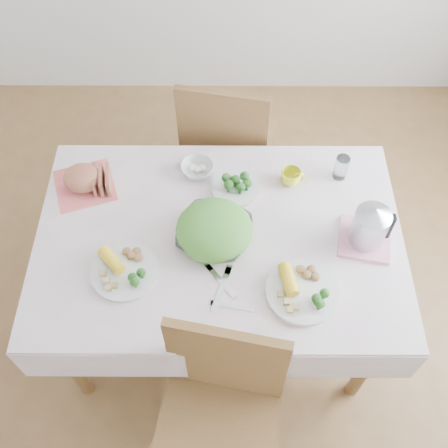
{
  "coord_description": "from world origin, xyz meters",
  "views": [
    {
      "loc": [
        0.03,
        -1.17,
        2.55
      ],
      "look_at": [
        0.02,
        0.02,
        0.82
      ],
      "focal_mm": 42.0,
      "sensor_mm": 36.0,
      "label": 1
    }
  ],
  "objects_px": {
    "chair_near": "(216,438)",
    "salad_bowl": "(214,234)",
    "dining_table": "(220,281)",
    "yellow_mug": "(291,177)",
    "electric_kettle": "(371,223)",
    "chair_far": "(230,145)",
    "dinner_plate_left": "(125,272)",
    "dinner_plate_right": "(302,292)"
  },
  "relations": [
    {
      "from": "dinner_plate_right",
      "to": "salad_bowl",
      "type": "bearing_deg",
      "value": 143.7
    },
    {
      "from": "chair_far",
      "to": "yellow_mug",
      "type": "xyz_separation_m",
      "value": [
        0.26,
        -0.5,
        0.33
      ]
    },
    {
      "from": "dinner_plate_left",
      "to": "chair_far",
      "type": "bearing_deg",
      "value": 66.8
    },
    {
      "from": "dinner_plate_left",
      "to": "electric_kettle",
      "type": "relative_size",
      "value": 1.35
    },
    {
      "from": "chair_near",
      "to": "chair_far",
      "type": "relative_size",
      "value": 0.99
    },
    {
      "from": "yellow_mug",
      "to": "dining_table",
      "type": "bearing_deg",
      "value": -137.26
    },
    {
      "from": "dining_table",
      "to": "dinner_plate_right",
      "type": "relative_size",
      "value": 4.99
    },
    {
      "from": "yellow_mug",
      "to": "electric_kettle",
      "type": "xyz_separation_m",
      "value": [
        0.28,
        -0.3,
        0.09
      ]
    },
    {
      "from": "salad_bowl",
      "to": "electric_kettle",
      "type": "xyz_separation_m",
      "value": [
        0.61,
        -0.0,
        0.09
      ]
    },
    {
      "from": "dining_table",
      "to": "dinner_plate_right",
      "type": "height_order",
      "value": "dinner_plate_right"
    },
    {
      "from": "salad_bowl",
      "to": "dining_table",
      "type": "bearing_deg",
      "value": 33.66
    },
    {
      "from": "chair_near",
      "to": "salad_bowl",
      "type": "xyz_separation_m",
      "value": [
        -0.01,
        0.71,
        0.33
      ]
    },
    {
      "from": "chair_far",
      "to": "salad_bowl",
      "type": "distance_m",
      "value": 0.87
    },
    {
      "from": "dinner_plate_right",
      "to": "chair_far",
      "type": "bearing_deg",
      "value": 104.37
    },
    {
      "from": "salad_bowl",
      "to": "electric_kettle",
      "type": "height_order",
      "value": "electric_kettle"
    },
    {
      "from": "chair_far",
      "to": "salad_bowl",
      "type": "bearing_deg",
      "value": 96.14
    },
    {
      "from": "electric_kettle",
      "to": "chair_near",
      "type": "bearing_deg",
      "value": -130.58
    },
    {
      "from": "chair_far",
      "to": "dinner_plate_right",
      "type": "relative_size",
      "value": 3.57
    },
    {
      "from": "chair_far",
      "to": "electric_kettle",
      "type": "xyz_separation_m",
      "value": [
        0.54,
        -0.8,
        0.42
      ]
    },
    {
      "from": "dinner_plate_left",
      "to": "electric_kettle",
      "type": "bearing_deg",
      "value": 9.41
    },
    {
      "from": "chair_far",
      "to": "yellow_mug",
      "type": "distance_m",
      "value": 0.66
    },
    {
      "from": "dining_table",
      "to": "salad_bowl",
      "type": "bearing_deg",
      "value": -146.34
    },
    {
      "from": "chair_near",
      "to": "chair_far",
      "type": "distance_m",
      "value": 1.51
    },
    {
      "from": "yellow_mug",
      "to": "dinner_plate_right",
      "type": "bearing_deg",
      "value": -89.15
    },
    {
      "from": "chair_far",
      "to": "yellow_mug",
      "type": "relative_size",
      "value": 11.05
    },
    {
      "from": "salad_bowl",
      "to": "dinner_plate_right",
      "type": "height_order",
      "value": "salad_bowl"
    },
    {
      "from": "yellow_mug",
      "to": "electric_kettle",
      "type": "bearing_deg",
      "value": -47.01
    },
    {
      "from": "chair_near",
      "to": "salad_bowl",
      "type": "bearing_deg",
      "value": 102.03
    },
    {
      "from": "dining_table",
      "to": "chair_near",
      "type": "xyz_separation_m",
      "value": [
        -0.01,
        -0.72,
        0.09
      ]
    },
    {
      "from": "dining_table",
      "to": "dinner_plate_right",
      "type": "distance_m",
      "value": 0.57
    },
    {
      "from": "chair_near",
      "to": "salad_bowl",
      "type": "relative_size",
      "value": 3.43
    },
    {
      "from": "electric_kettle",
      "to": "dining_table",
      "type": "bearing_deg",
      "value": 178.26
    },
    {
      "from": "salad_bowl",
      "to": "electric_kettle",
      "type": "bearing_deg",
      "value": -0.41
    },
    {
      "from": "chair_near",
      "to": "chair_far",
      "type": "height_order",
      "value": "chair_far"
    },
    {
      "from": "chair_near",
      "to": "salad_bowl",
      "type": "distance_m",
      "value": 0.78
    },
    {
      "from": "dinner_plate_right",
      "to": "electric_kettle",
      "type": "height_order",
      "value": "electric_kettle"
    },
    {
      "from": "dinner_plate_left",
      "to": "yellow_mug",
      "type": "height_order",
      "value": "yellow_mug"
    },
    {
      "from": "dining_table",
      "to": "dinner_plate_left",
      "type": "distance_m",
      "value": 0.57
    },
    {
      "from": "salad_bowl",
      "to": "yellow_mug",
      "type": "xyz_separation_m",
      "value": [
        0.33,
        0.3,
        0.0
      ]
    },
    {
      "from": "dinner_plate_right",
      "to": "electric_kettle",
      "type": "relative_size",
      "value": 1.43
    },
    {
      "from": "dinner_plate_left",
      "to": "electric_kettle",
      "type": "height_order",
      "value": "electric_kettle"
    },
    {
      "from": "dining_table",
      "to": "salad_bowl",
      "type": "height_order",
      "value": "salad_bowl"
    }
  ]
}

